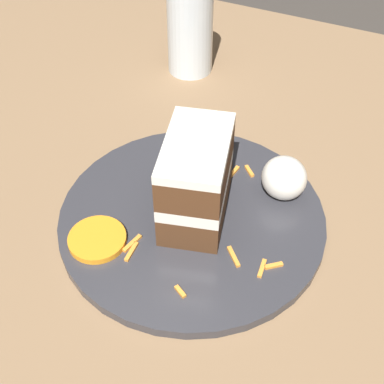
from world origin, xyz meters
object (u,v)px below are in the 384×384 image
object	(u,v)px
cake_slice	(196,179)
drinking_glass	(190,36)
orange_garnish	(97,239)
plate	(192,218)
cream_dollop	(284,178)

from	to	relation	value
cake_slice	drinking_glass	world-z (taller)	drinking_glass
orange_garnish	drinking_glass	world-z (taller)	drinking_glass
plate	drinking_glass	xyz separation A→B (m)	(-0.12, 0.26, 0.04)
orange_garnish	drinking_glass	xyz separation A→B (m)	(-0.05, 0.33, 0.04)
plate	orange_garnish	distance (m)	0.10
plate	cream_dollop	xyz separation A→B (m)	(0.07, 0.06, 0.03)
orange_garnish	drinking_glass	distance (m)	0.34
cake_slice	cream_dollop	size ratio (longest dim) A/B	2.32
cream_dollop	cake_slice	bearing A→B (deg)	-140.13
plate	drinking_glass	bearing A→B (deg)	115.27
orange_garnish	drinking_glass	size ratio (longest dim) A/B	0.49
cream_dollop	orange_garnish	xyz separation A→B (m)	(-0.14, -0.14, -0.02)
plate	cake_slice	size ratio (longest dim) A/B	2.40
cream_dollop	drinking_glass	distance (m)	0.28
plate	drinking_glass	world-z (taller)	drinking_glass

